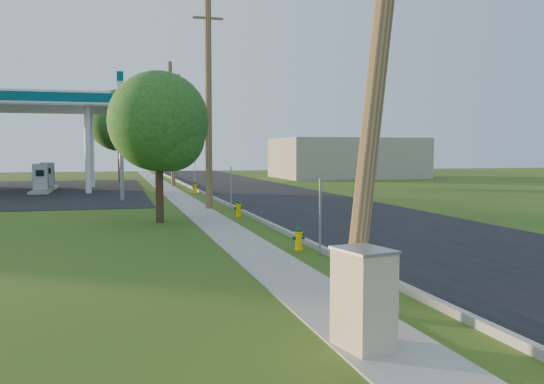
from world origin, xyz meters
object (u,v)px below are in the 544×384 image
object	(u,v)px
utility_pole_mid	(208,103)
hydrant_near	(299,238)
tree_lot	(120,123)
fuel_pump_ne	(41,182)
fuel_pump_se	(48,179)
utility_pole_near	(382,22)
tree_verge	(161,125)
hydrant_far	(195,188)
hydrant_mid	(238,208)
utility_cabinet	(363,299)
price_pylon	(120,100)
utility_pole_far	(172,124)

from	to	relation	value
utility_pole_mid	hydrant_near	distance (m)	12.74
utility_pole_mid	tree_lot	xyz separation A→B (m)	(-3.77, 24.42, 0.17)
fuel_pump_ne	hydrant_near	world-z (taller)	fuel_pump_ne
fuel_pump_se	fuel_pump_ne	bearing A→B (deg)	-90.00
utility_pole_near	tree_verge	xyz separation A→B (m)	(-2.53, 13.25, -1.13)
tree_verge	hydrant_far	world-z (taller)	tree_verge
hydrant_mid	hydrant_far	size ratio (longest dim) A/B	0.96
utility_pole_mid	hydrant_far	bearing A→B (deg)	86.00
utility_cabinet	utility_pole_near	bearing A→B (deg)	57.97
tree_verge	utility_pole_mid	bearing A→B (deg)	61.92
tree_lot	hydrant_near	size ratio (longest dim) A/B	12.00
utility_pole_mid	hydrant_far	distance (m)	11.14
utility_pole_near	hydrant_near	xyz separation A→B (m)	(0.57, 6.15, -4.48)
price_pylon	tree_lot	size ratio (longest dim) A/B	0.86
utility_pole_far	hydrant_far	bearing A→B (deg)	-84.86
utility_pole_far	hydrant_mid	distance (m)	22.07
utility_pole_near	utility_pole_far	distance (m)	36.00
utility_pole_mid	hydrant_near	xyz separation A→B (m)	(0.57, -11.85, -4.63)
fuel_pump_se	hydrant_far	world-z (taller)	fuel_pump_se
fuel_pump_se	hydrant_far	distance (m)	11.82
price_pylon	tree_verge	distance (m)	10.49
fuel_pump_ne	hydrant_near	xyz separation A→B (m)	(9.47, -24.85, -0.40)
utility_pole_mid	price_pylon	distance (m)	6.76
utility_pole_far	hydrant_far	xyz separation A→B (m)	(0.71, -7.88, -4.44)
fuel_pump_se	utility_pole_near	bearing A→B (deg)	-75.73
tree_lot	hydrant_mid	distance (m)	28.77
price_pylon	utility_cabinet	distance (m)	25.71
fuel_pump_ne	hydrant_mid	xyz separation A→B (m)	(9.53, -16.60, -0.37)
utility_pole_far	hydrant_far	size ratio (longest dim) A/B	12.76
utility_pole_near	fuel_pump_se	size ratio (longest dim) A/B	2.96
tree_verge	utility_cabinet	xyz separation A→B (m)	(1.53, -14.86, -2.97)
utility_pole_far	utility_cabinet	xyz separation A→B (m)	(-1.01, -37.61, -4.10)
price_pylon	hydrant_far	bearing A→B (deg)	45.11
hydrant_mid	utility_cabinet	world-z (taller)	utility_cabinet
utility_pole_mid	utility_cabinet	bearing A→B (deg)	-92.94
price_pylon	utility_pole_near	bearing A→B (deg)	-80.58
fuel_pump_se	hydrant_far	xyz separation A→B (m)	(9.61, -6.87, -0.36)
utility_pole_near	hydrant_mid	world-z (taller)	utility_pole_near
price_pylon	hydrant_far	distance (m)	8.27
utility_pole_mid	hydrant_near	world-z (taller)	utility_pole_mid
tree_verge	utility_pole_near	bearing A→B (deg)	-79.18
fuel_pump_ne	tree_lot	xyz separation A→B (m)	(5.13, 11.42, 4.40)
tree_lot	utility_cabinet	world-z (taller)	tree_lot
fuel_pump_ne	price_pylon	size ratio (longest dim) A/B	0.47
price_pylon	hydrant_far	size ratio (longest dim) A/B	9.20
utility_pole_near	hydrant_far	world-z (taller)	utility_pole_near
utility_pole_mid	hydrant_mid	size ratio (longest dim) A/B	13.64
fuel_pump_se	utility_cabinet	world-z (taller)	fuel_pump_se
utility_pole_mid	tree_verge	bearing A→B (deg)	-118.08
hydrant_far	utility_pole_near	bearing A→B (deg)	-91.44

